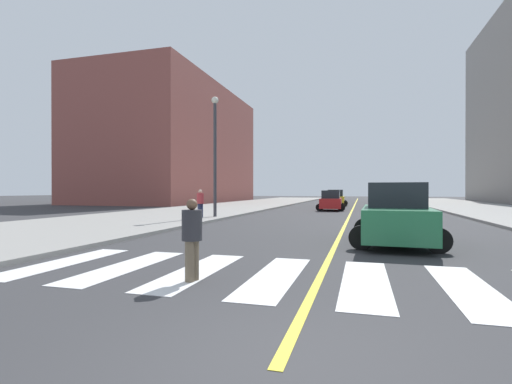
{
  "coord_description": "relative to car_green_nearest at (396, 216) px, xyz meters",
  "views": [
    {
      "loc": [
        0.83,
        -3.6,
        1.8
      ],
      "look_at": [
        -10.47,
        36.09,
        1.61
      ],
      "focal_mm": 26.12,
      "sensor_mm": 36.0,
      "label": 1
    }
  ],
  "objects": [
    {
      "name": "lane_divider_paint",
      "position": [
        -1.92,
        30.47,
        -0.95
      ],
      "size": [
        0.16,
        80.0,
        0.01
      ],
      "primitive_type": "cube",
      "color": "yellow",
      "rests_on": "ground"
    },
    {
      "name": "pedestrian_crossing",
      "position": [
        -4.33,
        -6.4,
        -0.06
      ],
      "size": [
        0.4,
        0.4,
        1.63
      ],
      "rotation": [
        0.0,
        0.0,
        1.45
      ],
      "color": "brown",
      "rests_on": "ground"
    },
    {
      "name": "sidewalk_kerb_west",
      "position": [
        -14.12,
        10.47,
        -0.88
      ],
      "size": [
        10.0,
        120.0,
        0.15
      ],
      "primitive_type": "cube",
      "color": "gray",
      "rests_on": "ground"
    },
    {
      "name": "car_red_second",
      "position": [
        -3.72,
        20.46,
        -0.12
      ],
      "size": [
        2.57,
        4.05,
        1.79
      ],
      "rotation": [
        0.0,
        0.0,
        0.03
      ],
      "color": "red",
      "rests_on": "ground"
    },
    {
      "name": "street_lamp",
      "position": [
        -9.97,
        8.65,
        3.63
      ],
      "size": [
        0.44,
        0.44,
        7.53
      ],
      "color": "#38383D",
      "rests_on": "sidewalk_kerb_west"
    },
    {
      "name": "pedestrian_walking_west",
      "position": [
        -10.47,
        7.53,
        0.13
      ],
      "size": [
        0.42,
        0.42,
        1.7
      ],
      "rotation": [
        0.0,
        0.0,
        4.23
      ],
      "color": "#232847",
      "rests_on": "sidewalk_kerb_west"
    },
    {
      "name": "car_white_fifth",
      "position": [
        3.57,
        33.0,
        -0.01
      ],
      "size": [
        2.87,
        4.55,
        2.02
      ],
      "rotation": [
        0.0,
        0.0,
        3.16
      ],
      "color": "silver",
      "rests_on": "ground"
    },
    {
      "name": "car_silver_fourth",
      "position": [
        3.25,
        49.9,
        -0.09
      ],
      "size": [
        2.7,
        4.22,
        1.85
      ],
      "rotation": [
        0.0,
        0.0,
        3.1
      ],
      "color": "#B7B7BC",
      "rests_on": "ground"
    },
    {
      "name": "car_yellow_third",
      "position": [
        -3.88,
        29.1,
        -0.09
      ],
      "size": [
        2.66,
        4.2,
        1.86
      ],
      "rotation": [
        0.0,
        0.0,
        0.02
      ],
      "color": "gold",
      "rests_on": "ground"
    },
    {
      "name": "crosswalk_paint",
      "position": [
        -1.92,
        -5.53,
        -0.95
      ],
      "size": [
        13.5,
        4.0,
        0.01
      ],
      "color": "silver",
      "rests_on": "ground"
    },
    {
      "name": "car_green_nearest",
      "position": [
        0.0,
        0.0,
        0.0
      ],
      "size": [
        2.96,
        4.64,
        2.04
      ],
      "rotation": [
        0.0,
        0.0,
        3.11
      ],
      "color": "#236B42",
      "rests_on": "ground"
    },
    {
      "name": "low_rise_brick_west",
      "position": [
        -29.1,
        39.25,
        7.76
      ],
      "size": [
        16.0,
        32.0,
        17.43
      ],
      "primitive_type": "cube",
      "color": "brown",
      "rests_on": "ground"
    },
    {
      "name": "ground_plane",
      "position": [
        -1.92,
        -9.53,
        -0.96
      ],
      "size": [
        220.0,
        220.0,
        0.0
      ],
      "primitive_type": "plane",
      "color": "#333335"
    }
  ]
}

